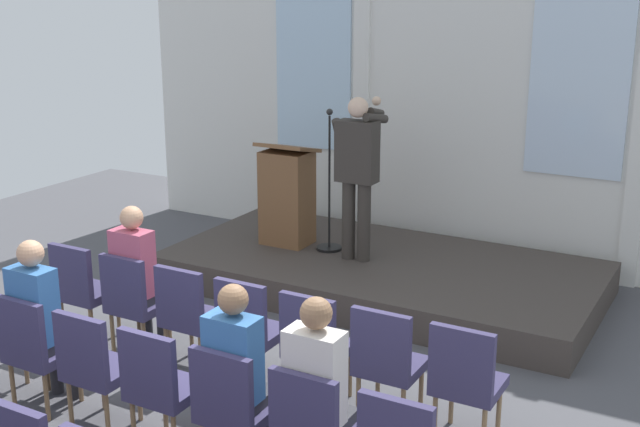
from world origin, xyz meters
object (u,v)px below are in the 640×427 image
mic_stand (329,220)px  chair_r1_c4 (232,403)px  chair_r1_c2 (94,363)px  chair_r0_c2 (189,311)px  chair_r1_c5 (312,427)px  chair_r0_c3 (249,326)px  chair_r0_c5 (387,358)px  chair_r0_c6 (466,377)px  audience_r1_c1 (40,315)px  audience_r1_c4 (238,369)px  chair_r0_c1 (133,298)px  chair_r1_c1 (35,346)px  audience_r0_c1 (138,272)px  speaker (357,167)px  chair_r1_c3 (160,382)px  audience_r1_c5 (319,389)px  chair_r0_c0 (82,286)px  lectern (287,195)px  chair_r0_c4 (315,341)px

mic_stand → chair_r1_c4: 3.84m
mic_stand → chair_r1_c2: 3.63m
chair_r0_c2 → chair_r1_c5: same height
chair_r0_c3 → chair_r0_c5: bearing=0.0°
chair_r0_c6 → audience_r1_c1: bearing=-161.4°
chair_r1_c4 → audience_r1_c4: bearing=90.0°
chair_r0_c1 → chair_r1_c5: same height
chair_r0_c6 → chair_r1_c5: (-0.60, -1.10, 0.00)m
mic_stand → chair_r1_c1: bearing=-98.8°
audience_r0_c1 → chair_r0_c5: audience_r0_c1 is taller
speaker → audience_r1_c1: (-0.97, -3.42, -0.59)m
audience_r1_c1 → chair_r1_c3: size_ratio=1.44×
audience_r1_c4 → audience_r1_c5: (0.60, -0.00, 0.02)m
chair_r0_c3 → chair_r0_c6: 1.81m
chair_r1_c3 → chair_r1_c5: bearing=0.0°
chair_r1_c1 → chair_r0_c0: bearing=118.8°
audience_r0_c1 → audience_r1_c5: (2.42, -1.10, 0.01)m
lectern → chair_r1_c5: size_ratio=1.23×
chair_r0_c1 → chair_r1_c4: same height
chair_r0_c1 → chair_r0_c4: same height
chair_r0_c0 → chair_r1_c1: 1.25m
chair_r0_c5 → chair_r1_c3: bearing=-137.7°
chair_r0_c0 → chair_r0_c3: 1.81m
audience_r1_c4 → chair_r0_c5: bearing=59.3°
chair_r0_c2 → chair_r1_c1: same height
chair_r0_c2 → audience_r1_c1: size_ratio=0.69×
chair_r0_c5 → audience_r1_c1: audience_r1_c1 is taller
chair_r0_c4 → audience_r1_c1: size_ratio=0.69×
speaker → lectern: (-0.92, 0.11, -0.45)m
lectern → chair_r0_c3: size_ratio=1.23×
chair_r0_c1 → chair_r1_c2: (0.60, -1.10, 0.00)m
lectern → chair_r0_c1: 2.53m
chair_r0_c3 → audience_r1_c1: (-1.21, -1.02, 0.22)m
chair_r0_c1 → chair_r1_c3: 1.63m
chair_r0_c0 → chair_r1_c3: bearing=-31.2°
chair_r0_c1 → chair_r1_c5: 2.65m
chair_r0_c4 → chair_r1_c3: (-0.60, -1.10, 0.00)m
chair_r0_c1 → chair_r1_c1: (0.00, -1.10, 0.00)m
chair_r0_c2 → chair_r1_c1: 1.25m
chair_r0_c1 → chair_r0_c2: same height
lectern → chair_r1_c4: (1.77, -3.60, -0.35)m
chair_r0_c1 → chair_r0_c6: same height
chair_r0_c0 → chair_r0_c6: 3.62m
mic_stand → chair_r0_c5: (1.85, -2.53, -0.14)m
chair_r0_c0 → chair_r0_c5: 3.02m
chair_r0_c0 → chair_r0_c3: size_ratio=1.00×
chair_r0_c4 → audience_r1_c5: size_ratio=0.68×
audience_r0_c1 → chair_r1_c4: size_ratio=1.44×
chair_r0_c0 → audience_r1_c1: 1.20m
audience_r0_c1 → chair_r1_c3: (1.21, -1.18, -0.21)m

